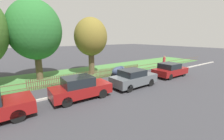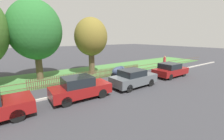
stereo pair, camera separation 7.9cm
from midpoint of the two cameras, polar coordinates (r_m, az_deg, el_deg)
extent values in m
plane|color=#38383D|center=(12.68, -0.90, -6.06)|extent=(120.00, 120.00, 0.00)
cube|color=#B2ADA3|center=(12.74, -1.16, -5.68)|extent=(41.56, 0.20, 0.12)
cube|color=#477F3D|center=(17.43, -11.39, -1.17)|extent=(41.56, 6.25, 0.01)
cube|color=brown|center=(14.66, -6.46, -2.55)|extent=(41.56, 0.03, 0.05)
cube|color=brown|center=(14.56, -6.50, -1.03)|extent=(41.56, 0.03, 0.05)
cube|color=brown|center=(12.95, -29.57, -5.21)|extent=(0.06, 0.03, 0.91)
cube|color=brown|center=(12.96, -28.93, -5.13)|extent=(0.06, 0.03, 0.91)
cube|color=brown|center=(12.98, -28.29, -5.04)|extent=(0.06, 0.03, 0.91)
cube|color=brown|center=(12.99, -27.65, -4.96)|extent=(0.06, 0.03, 0.91)
cube|color=brown|center=(13.01, -27.01, -4.87)|extent=(0.06, 0.03, 0.91)
cube|color=brown|center=(13.03, -26.37, -4.78)|extent=(0.06, 0.03, 0.91)
cube|color=brown|center=(13.05, -25.74, -4.69)|extent=(0.06, 0.03, 0.91)
cube|color=brown|center=(13.07, -25.10, -4.61)|extent=(0.06, 0.03, 0.91)
cube|color=brown|center=(13.09, -24.47, -4.52)|extent=(0.06, 0.03, 0.91)
cube|color=brown|center=(13.12, -23.84, -4.43)|extent=(0.06, 0.03, 0.91)
cube|color=brown|center=(13.14, -23.22, -4.34)|extent=(0.06, 0.03, 0.91)
cube|color=brown|center=(13.17, -22.60, -4.25)|extent=(0.06, 0.03, 0.91)
cube|color=brown|center=(13.20, -21.98, -4.17)|extent=(0.06, 0.03, 0.91)
cube|color=brown|center=(13.23, -21.36, -4.08)|extent=(0.06, 0.03, 0.91)
cube|color=brown|center=(13.27, -20.75, -3.99)|extent=(0.06, 0.03, 0.91)
cube|color=brown|center=(13.30, -20.14, -3.90)|extent=(0.06, 0.03, 0.91)
cube|color=brown|center=(13.34, -19.53, -3.81)|extent=(0.06, 0.03, 0.91)
cube|color=brown|center=(13.37, -18.92, -3.72)|extent=(0.06, 0.03, 0.91)
cube|color=brown|center=(13.41, -18.32, -3.64)|extent=(0.06, 0.03, 0.91)
cube|color=brown|center=(13.45, -17.73, -3.55)|extent=(0.06, 0.03, 0.91)
cube|color=brown|center=(13.50, -17.14, -3.46)|extent=(0.06, 0.03, 0.91)
cube|color=brown|center=(13.54, -16.55, -3.37)|extent=(0.06, 0.03, 0.91)
cube|color=brown|center=(13.58, -15.96, -3.28)|extent=(0.06, 0.03, 0.91)
cube|color=brown|center=(13.63, -15.38, -3.20)|extent=(0.06, 0.03, 0.91)
cube|color=brown|center=(13.68, -14.80, -3.11)|extent=(0.06, 0.03, 0.91)
cube|color=brown|center=(13.73, -14.23, -3.02)|extent=(0.06, 0.03, 0.91)
cube|color=brown|center=(13.78, -13.66, -2.94)|extent=(0.06, 0.03, 0.91)
cube|color=brown|center=(13.83, -13.10, -2.85)|extent=(0.06, 0.03, 0.91)
cube|color=brown|center=(13.88, -12.54, -2.76)|extent=(0.06, 0.03, 0.91)
cube|color=brown|center=(13.94, -11.98, -2.68)|extent=(0.06, 0.03, 0.91)
cube|color=brown|center=(13.99, -11.43, -2.59)|extent=(0.06, 0.03, 0.91)
cube|color=brown|center=(14.05, -10.89, -2.51)|extent=(0.06, 0.03, 0.91)
cube|color=brown|center=(14.11, -10.35, -2.43)|extent=(0.06, 0.03, 0.91)
cube|color=brown|center=(14.17, -9.81, -2.34)|extent=(0.06, 0.03, 0.91)
cube|color=brown|center=(14.23, -9.28, -2.26)|extent=(0.06, 0.03, 0.91)
cube|color=brown|center=(14.29, -8.75, -2.18)|extent=(0.06, 0.03, 0.91)
cube|color=brown|center=(14.36, -8.22, -2.09)|extent=(0.06, 0.03, 0.91)
cube|color=brown|center=(14.42, -7.71, -2.01)|extent=(0.06, 0.03, 0.91)
cube|color=brown|center=(14.49, -7.19, -1.93)|extent=(0.06, 0.03, 0.91)
cube|color=brown|center=(14.56, -6.68, -1.85)|extent=(0.06, 0.03, 0.91)
cube|color=brown|center=(14.62, -6.18, -1.77)|extent=(0.06, 0.03, 0.91)
cube|color=brown|center=(14.69, -5.68, -1.69)|extent=(0.06, 0.03, 0.91)
cube|color=brown|center=(14.76, -5.19, -1.62)|extent=(0.06, 0.03, 0.91)
cube|color=brown|center=(14.84, -4.70, -1.54)|extent=(0.06, 0.03, 0.91)
cube|color=brown|center=(14.91, -4.21, -1.46)|extent=(0.06, 0.03, 0.91)
cube|color=brown|center=(14.98, -3.73, -1.38)|extent=(0.06, 0.03, 0.91)
cube|color=brown|center=(15.06, -3.25, -1.31)|extent=(0.06, 0.03, 0.91)
cube|color=brown|center=(15.13, -2.78, -1.23)|extent=(0.06, 0.03, 0.91)
cube|color=brown|center=(15.21, -2.32, -1.16)|extent=(0.06, 0.03, 0.91)
cube|color=brown|center=(15.29, -1.86, -1.08)|extent=(0.06, 0.03, 0.91)
cube|color=brown|center=(15.37, -1.40, -1.01)|extent=(0.06, 0.03, 0.91)
cube|color=brown|center=(15.45, -0.95, -0.94)|extent=(0.06, 0.03, 0.91)
cube|color=brown|center=(15.53, -0.50, -0.87)|extent=(0.06, 0.03, 0.91)
cube|color=brown|center=(15.61, -0.06, -0.80)|extent=(0.06, 0.03, 0.91)
cube|color=brown|center=(15.69, 0.38, -0.73)|extent=(0.06, 0.03, 0.91)
cube|color=brown|center=(15.78, 0.81, -0.66)|extent=(0.06, 0.03, 0.91)
cube|color=brown|center=(15.86, 1.24, -0.59)|extent=(0.06, 0.03, 0.91)
cube|color=brown|center=(15.95, 1.66, -0.52)|extent=(0.06, 0.03, 0.91)
cube|color=brown|center=(16.03, 2.08, -0.45)|extent=(0.06, 0.03, 0.91)
cube|color=brown|center=(16.12, 2.50, -0.39)|extent=(0.06, 0.03, 0.91)
cube|color=brown|center=(16.21, 2.91, -0.32)|extent=(0.06, 0.03, 0.91)
cube|color=brown|center=(16.30, 3.31, -0.25)|extent=(0.06, 0.03, 0.91)
cube|color=brown|center=(16.39, 3.72, -0.19)|extent=(0.06, 0.03, 0.91)
cube|color=brown|center=(16.48, 4.11, -0.12)|extent=(0.06, 0.03, 0.91)
cube|color=brown|center=(16.57, 4.50, -0.06)|extent=(0.06, 0.03, 0.91)
cube|color=brown|center=(16.66, 4.89, 0.00)|extent=(0.06, 0.03, 0.91)
cube|color=brown|center=(16.76, 5.28, 0.06)|extent=(0.06, 0.03, 0.91)
cube|color=brown|center=(16.85, 5.66, 0.12)|extent=(0.06, 0.03, 0.91)
cube|color=brown|center=(16.95, 6.03, 0.18)|extent=(0.06, 0.03, 0.91)
cube|color=brown|center=(17.04, 6.40, 0.24)|extent=(0.06, 0.03, 0.91)
cube|color=brown|center=(17.14, 6.77, 0.30)|extent=(0.06, 0.03, 0.91)
cube|color=brown|center=(17.24, 7.13, 0.36)|extent=(0.06, 0.03, 0.91)
cube|color=brown|center=(17.33, 7.49, 0.42)|extent=(0.06, 0.03, 0.91)
cube|color=brown|center=(17.43, 7.85, 0.48)|extent=(0.06, 0.03, 0.91)
cube|color=brown|center=(17.53, 8.20, 0.53)|extent=(0.06, 0.03, 0.91)
cube|color=brown|center=(17.63, 8.54, 0.59)|extent=(0.06, 0.03, 0.91)
cube|color=brown|center=(17.73, 8.89, 0.64)|extent=(0.06, 0.03, 0.91)
cube|color=brown|center=(17.83, 9.23, 0.70)|extent=(0.06, 0.03, 0.91)
cube|color=brown|center=(17.93, 9.56, 0.75)|extent=(0.06, 0.03, 0.91)
cube|color=brown|center=(18.03, 9.89, 0.81)|extent=(0.06, 0.03, 0.91)
cylinder|color=black|center=(10.29, -33.00, -10.64)|extent=(0.67, 0.16, 0.66)
cylinder|color=black|center=(8.72, -32.07, -14.54)|extent=(0.67, 0.16, 0.66)
cube|color=maroon|center=(10.22, -11.53, -7.39)|extent=(3.94, 1.74, 0.65)
cube|color=black|center=(9.97, -12.72, -4.21)|extent=(1.91, 1.52, 0.59)
cylinder|color=black|center=(11.43, -7.30, -6.58)|extent=(0.63, 0.16, 0.63)
cylinder|color=black|center=(10.19, -3.44, -8.90)|extent=(0.63, 0.16, 0.63)
cylinder|color=black|center=(10.65, -19.14, -8.63)|extent=(0.63, 0.16, 0.63)
cylinder|color=black|center=(9.30, -16.67, -11.56)|extent=(0.63, 0.16, 0.63)
cube|color=#51565B|center=(12.49, 8.45, -3.55)|extent=(3.97, 1.83, 0.70)
cube|color=black|center=(12.20, 7.88, -1.02)|extent=(1.92, 1.61, 0.49)
cylinder|color=black|center=(13.95, 9.64, -3.20)|extent=(0.62, 0.15, 0.62)
cylinder|color=black|center=(12.95, 14.75, -4.66)|extent=(0.62, 0.15, 0.62)
cylinder|color=black|center=(12.36, 1.75, -5.05)|extent=(0.62, 0.15, 0.62)
cylinder|color=black|center=(11.22, 6.85, -6.97)|extent=(0.62, 0.15, 0.62)
cube|color=maroon|center=(16.69, 21.47, -0.43)|extent=(3.86, 1.83, 0.62)
cube|color=black|center=(16.42, 21.26, 1.47)|extent=(1.86, 1.64, 0.55)
cylinder|color=black|center=(18.17, 21.28, -0.29)|extent=(0.59, 0.14, 0.59)
cylinder|color=black|center=(17.35, 25.87, -1.26)|extent=(0.59, 0.14, 0.59)
cylinder|color=black|center=(16.26, 16.63, -1.36)|extent=(0.59, 0.14, 0.59)
cylinder|color=black|center=(15.33, 21.55, -2.53)|extent=(0.59, 0.14, 0.59)
cylinder|color=black|center=(15.69, 4.47, -1.33)|extent=(0.61, 0.11, 0.61)
cylinder|color=black|center=(14.93, 0.88, -2.00)|extent=(0.61, 0.11, 0.61)
ellipsoid|color=#2D3851|center=(15.21, 2.73, -0.28)|extent=(1.65, 0.70, 0.89)
ellipsoid|color=#2D3851|center=(15.41, 3.86, 0.78)|extent=(0.40, 0.84, 0.41)
cylinder|color=brown|center=(15.95, -25.99, 2.35)|extent=(0.61, 0.61, 3.16)
ellipsoid|color=#286B2D|center=(15.78, -27.06, 13.40)|extent=(4.72, 4.72, 5.42)
cylinder|color=brown|center=(16.63, -7.62, 3.50)|extent=(0.62, 0.62, 2.95)
ellipsoid|color=olive|center=(16.44, -7.88, 12.43)|extent=(3.50, 3.50, 4.02)
cylinder|color=slate|center=(20.77, 19.08, 1.67)|extent=(0.15, 0.15, 0.81)
cylinder|color=slate|center=(20.64, 19.62, 1.57)|extent=(0.15, 0.15, 0.81)
cylinder|color=#B73338|center=(20.59, 19.49, 3.60)|extent=(0.35, 0.35, 0.64)
sphere|color=#A37556|center=(20.54, 19.57, 4.78)|extent=(0.22, 0.22, 0.22)
camera|label=1|loc=(0.04, -89.83, 0.04)|focal=24.00mm
camera|label=2|loc=(0.04, 90.17, -0.04)|focal=24.00mm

